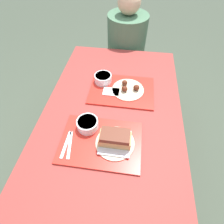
% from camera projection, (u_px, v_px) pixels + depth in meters
% --- Properties ---
extents(ground_plane, '(12.00, 12.00, 0.00)m').
position_uv_depth(ground_plane, '(112.00, 162.00, 1.68)').
color(ground_plane, '#424C3D').
extents(picnic_table, '(0.90, 1.56, 0.73)m').
position_uv_depth(picnic_table, '(111.00, 123.00, 1.19)').
color(picnic_table, maroon).
rests_on(picnic_table, ground_plane).
extents(picnic_bench_far, '(0.86, 0.28, 0.42)m').
position_uv_depth(picnic_bench_far, '(123.00, 68.00, 2.03)').
color(picnic_bench_far, maroon).
rests_on(picnic_bench_far, ground_plane).
extents(tray_near, '(0.46, 0.33, 0.01)m').
position_uv_depth(tray_near, '(101.00, 142.00, 0.99)').
color(tray_near, red).
rests_on(tray_near, picnic_table).
extents(tray_far, '(0.46, 0.33, 0.01)m').
position_uv_depth(tray_far, '(122.00, 90.00, 1.26)').
color(tray_far, red).
rests_on(tray_far, picnic_table).
extents(bowl_coleslaw_near, '(0.13, 0.13, 0.06)m').
position_uv_depth(bowl_coleslaw_near, '(88.00, 124.00, 1.02)').
color(bowl_coleslaw_near, silver).
rests_on(bowl_coleslaw_near, tray_near).
extents(brisket_sandwich_plate, '(0.22, 0.22, 0.10)m').
position_uv_depth(brisket_sandwich_plate, '(115.00, 140.00, 0.95)').
color(brisket_sandwich_plate, beige).
rests_on(brisket_sandwich_plate, tray_near).
extents(plastic_fork_near, '(0.02, 0.17, 0.00)m').
position_uv_depth(plastic_fork_near, '(66.00, 144.00, 0.97)').
color(plastic_fork_near, white).
rests_on(plastic_fork_near, tray_near).
extents(plastic_knife_near, '(0.04, 0.17, 0.00)m').
position_uv_depth(plastic_knife_near, '(70.00, 145.00, 0.97)').
color(plastic_knife_near, white).
rests_on(plastic_knife_near, tray_near).
extents(condiment_packet, '(0.04, 0.03, 0.01)m').
position_uv_depth(condiment_packet, '(104.00, 130.00, 1.03)').
color(condiment_packet, '#3F3F47').
rests_on(condiment_packet, tray_near).
extents(bowl_coleslaw_far, '(0.13, 0.13, 0.06)m').
position_uv_depth(bowl_coleslaw_far, '(103.00, 78.00, 1.29)').
color(bowl_coleslaw_far, silver).
rests_on(bowl_coleslaw_far, tray_far).
extents(wings_plate_far, '(0.23, 0.23, 0.05)m').
position_uv_depth(wings_plate_far, '(128.00, 89.00, 1.24)').
color(wings_plate_far, beige).
rests_on(wings_plate_far, tray_far).
extents(napkin_far, '(0.11, 0.08, 0.01)m').
position_uv_depth(napkin_far, '(111.00, 92.00, 1.24)').
color(napkin_far, white).
rests_on(napkin_far, tray_far).
extents(person_seated_across, '(0.38, 0.38, 0.73)m').
position_uv_depth(person_seated_across, '(127.00, 38.00, 1.75)').
color(person_seated_across, '#477051').
rests_on(person_seated_across, picnic_bench_far).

